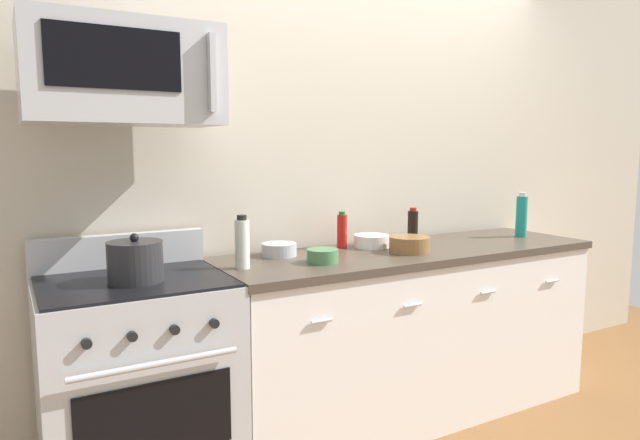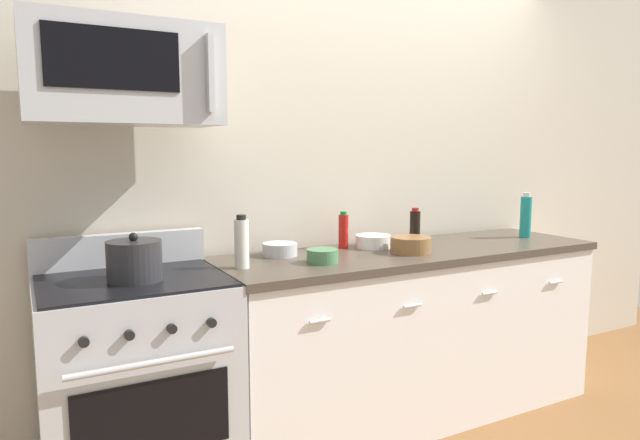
% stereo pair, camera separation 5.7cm
% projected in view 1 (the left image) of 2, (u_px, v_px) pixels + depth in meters
% --- Properties ---
extents(ground_plane, '(6.28, 6.28, 0.00)m').
position_uv_depth(ground_plane, '(408.00, 411.00, 3.13)').
color(ground_plane, brown).
extents(back_wall, '(5.23, 0.10, 2.70)m').
position_uv_depth(back_wall, '(369.00, 166.00, 3.31)').
color(back_wall, beige).
rests_on(back_wall, ground_plane).
extents(counter_unit, '(2.14, 0.66, 0.92)m').
position_uv_depth(counter_unit, '(410.00, 331.00, 3.07)').
color(counter_unit, white).
rests_on(counter_unit, ground_plane).
extents(range_oven, '(0.76, 0.69, 1.07)m').
position_uv_depth(range_oven, '(138.00, 384.00, 2.37)').
color(range_oven, '#B7BABF').
rests_on(range_oven, ground_plane).
extents(microwave, '(0.74, 0.44, 0.40)m').
position_uv_depth(microwave, '(122.00, 74.00, 2.24)').
color(microwave, '#B7BABF').
extents(bottle_hot_sauce_red, '(0.05, 0.05, 0.20)m').
position_uv_depth(bottle_hot_sauce_red, '(342.00, 231.00, 3.02)').
color(bottle_hot_sauce_red, '#B21914').
rests_on(bottle_hot_sauce_red, countertop_slab).
extents(bottle_soy_sauce_dark, '(0.06, 0.06, 0.21)m').
position_uv_depth(bottle_soy_sauce_dark, '(413.00, 227.00, 3.14)').
color(bottle_soy_sauce_dark, black).
rests_on(bottle_soy_sauce_dark, countertop_slab).
extents(bottle_vinegar_white, '(0.07, 0.07, 0.24)m').
position_uv_depth(bottle_vinegar_white, '(242.00, 243.00, 2.51)').
color(bottle_vinegar_white, silver).
rests_on(bottle_vinegar_white, countertop_slab).
extents(bottle_sparkling_teal, '(0.07, 0.07, 0.27)m').
position_uv_depth(bottle_sparkling_teal, '(521.00, 216.00, 3.41)').
color(bottle_sparkling_teal, '#197F7A').
rests_on(bottle_sparkling_teal, countertop_slab).
extents(bowl_white_ceramic, '(0.19, 0.19, 0.07)m').
position_uv_depth(bowl_white_ceramic, '(372.00, 241.00, 3.06)').
color(bowl_white_ceramic, white).
rests_on(bowl_white_ceramic, countertop_slab).
extents(bowl_steel_prep, '(0.18, 0.18, 0.06)m').
position_uv_depth(bowl_steel_prep, '(279.00, 249.00, 2.81)').
color(bowl_steel_prep, '#B2B5BA').
rests_on(bowl_steel_prep, countertop_slab).
extents(bowl_green_glaze, '(0.15, 0.15, 0.07)m').
position_uv_depth(bowl_green_glaze, '(323.00, 256.00, 2.64)').
color(bowl_green_glaze, '#477A4C').
rests_on(bowl_green_glaze, countertop_slab).
extents(bowl_wooden_salad, '(0.21, 0.21, 0.08)m').
position_uv_depth(bowl_wooden_salad, '(409.00, 244.00, 2.91)').
color(bowl_wooden_salad, brown).
rests_on(bowl_wooden_salad, countertop_slab).
extents(stockpot, '(0.22, 0.22, 0.20)m').
position_uv_depth(stockpot, '(135.00, 261.00, 2.25)').
color(stockpot, '#262628').
rests_on(stockpot, range_oven).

